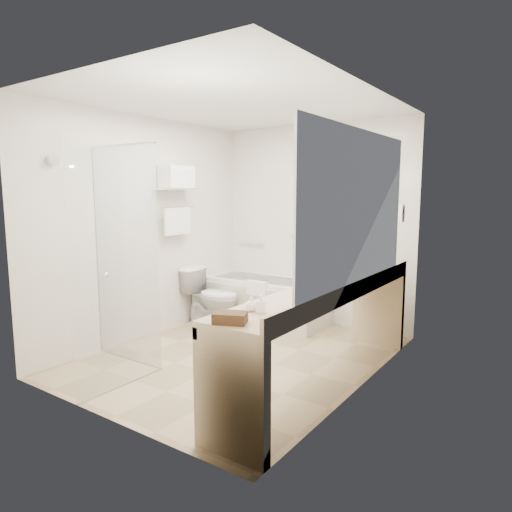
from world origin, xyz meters
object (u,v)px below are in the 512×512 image
Objects in this scene: toilet at (212,297)px; amenity_basket at (230,318)px; water_bottle_left at (357,265)px; bathtub at (266,300)px; vanity_counter at (325,313)px.

amenity_basket is (1.93, -2.10, 0.53)m from toilet.
bathtub is at bearing 158.80° from water_bottle_left.
toilet is 3.53× the size of amenity_basket.
toilet is 2.90m from amenity_basket.
water_bottle_left is (-0.01, 2.07, 0.06)m from amenity_basket.
bathtub is 0.71m from toilet.
amenity_basket is 2.07m from water_bottle_left.
vanity_counter reaches higher than amenity_basket.
vanity_counter is 3.70× the size of toilet.
bathtub is 2.19× the size of toilet.
toilet is at bearing -129.87° from bathtub.
bathtub is at bearing 137.65° from vanity_counter.
vanity_counter is 13.13× the size of water_bottle_left.
water_bottle_left reaches higher than toilet.
vanity_counter is (1.52, -1.39, 0.36)m from bathtub.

